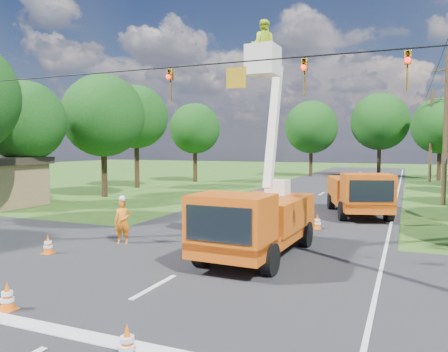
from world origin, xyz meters
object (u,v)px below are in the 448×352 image
at_px(tree_left_c, 24,121).
at_px(tree_left_d, 103,116).
at_px(distant_car, 375,185).
at_px(traffic_cone_3, 318,222).
at_px(tree_far_b, 380,122).
at_px(tree_left_e, 136,117).
at_px(tree_far_c, 440,126).
at_px(traffic_cone_0, 7,297).
at_px(traffic_cone_1, 127,343).
at_px(traffic_cone_2, 284,235).
at_px(second_truck, 359,193).
at_px(pole_right_far, 431,134).
at_px(bucket_truck, 257,208).
at_px(pole_right_mid, 446,127).
at_px(traffic_cone_4, 48,245).
at_px(tree_left_f, 195,129).
at_px(ground_worker, 123,222).
at_px(traffic_cone_7, 365,205).

xyz_separation_m(tree_left_c, tree_left_d, (1.50, 6.00, 0.69)).
xyz_separation_m(distant_car, tree_left_c, (-20.47, -15.39, 4.71)).
distance_m(traffic_cone_3, tree_far_b, 37.46).
xyz_separation_m(tree_left_e, tree_far_c, (26.30, 20.00, -0.43)).
height_order(traffic_cone_0, traffic_cone_1, same).
distance_m(traffic_cone_0, traffic_cone_1, 4.11).
bearing_deg(tree_far_c, tree_left_c, -128.23).
bearing_deg(traffic_cone_2, tree_far_b, 88.30).
height_order(second_truck, traffic_cone_3, second_truck).
xyz_separation_m(traffic_cone_3, pole_right_far, (6.00, 31.89, 4.75)).
xyz_separation_m(bucket_truck, pole_right_mid, (6.98, 17.78, 3.37)).
distance_m(traffic_cone_1, tree_far_c, 48.65).
bearing_deg(traffic_cone_4, tree_far_c, 70.52).
bearing_deg(pole_right_far, pole_right_mid, -90.00).
relative_size(traffic_cone_1, traffic_cone_3, 1.00).
relative_size(tree_left_d, tree_left_f, 1.10).
relative_size(ground_worker, tree_left_c, 0.22).
xyz_separation_m(distant_car, tree_left_f, (-18.77, 5.61, 4.96)).
distance_m(bucket_truck, pole_right_mid, 19.40).
bearing_deg(distant_car, traffic_cone_7, -77.12).
bearing_deg(ground_worker, traffic_cone_2, 1.95).
distance_m(tree_left_d, tree_left_e, 7.24).
distance_m(tree_left_e, tree_left_f, 8.29).
height_order(traffic_cone_2, traffic_cone_4, same).
bearing_deg(second_truck, tree_left_d, 156.73).
relative_size(second_truck, tree_left_e, 0.74).
bearing_deg(pole_right_mid, tree_left_d, -167.99).
relative_size(traffic_cone_7, tree_left_e, 0.08).
bearing_deg(pole_right_far, tree_far_c, 63.43).
relative_size(ground_worker, traffic_cone_3, 2.51).
relative_size(tree_left_c, tree_left_f, 0.96).
xyz_separation_m(tree_left_d, tree_far_c, (24.50, 27.00, -0.06)).
bearing_deg(traffic_cone_0, tree_left_e, 118.49).
bearing_deg(tree_far_b, traffic_cone_4, -100.58).
height_order(traffic_cone_7, tree_far_c, tree_far_c).
bearing_deg(ground_worker, tree_left_f, 89.06).
distance_m(second_truck, pole_right_far, 27.74).
height_order(traffic_cone_0, tree_left_f, tree_left_f).
bearing_deg(bucket_truck, tree_far_b, 90.54).
relative_size(traffic_cone_1, tree_far_b, 0.07).
relative_size(second_truck, traffic_cone_7, 9.84).
bearing_deg(distant_car, ground_worker, -97.06).
height_order(traffic_cone_4, traffic_cone_7, same).
distance_m(tree_left_d, tree_far_c, 36.46).
distance_m(traffic_cone_2, pole_right_far, 36.25).
distance_m(traffic_cone_7, tree_far_b, 30.69).
bearing_deg(traffic_cone_2, bucket_truck, -96.57).
distance_m(bucket_truck, traffic_cone_7, 13.11).
bearing_deg(traffic_cone_1, traffic_cone_3, 86.84).
bearing_deg(bucket_truck, ground_worker, -176.28).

